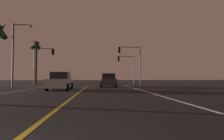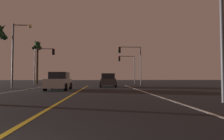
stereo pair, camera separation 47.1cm
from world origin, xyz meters
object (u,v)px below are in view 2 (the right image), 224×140
Objects in this scene: traffic_light_near_left at (44,58)px; traffic_light_far_right at (126,63)px; car_oncoming at (59,81)px; street_lamp_left_mid at (18,47)px; car_ahead_far at (108,80)px; palm_tree_left_far at (37,49)px; traffic_light_near_right at (130,57)px.

traffic_light_near_left is 1.09× the size of traffic_light_far_right.
street_lamp_left_mid is at bearing -119.05° from car_oncoming.
car_oncoming is at bearing -67.15° from traffic_light_near_left.
street_lamp_left_mid is at bearing 44.44° from traffic_light_far_right.
palm_tree_left_far reaches higher than car_ahead_far.
street_lamp_left_mid reaches higher than traffic_light_far_right.
traffic_light_near_right is 5.53m from traffic_light_far_right.
car_oncoming is at bearing 62.16° from traffic_light_far_right.
palm_tree_left_far is (-2.28, 13.49, 1.81)m from street_lamp_left_mid.
car_oncoming is 0.77× the size of traffic_light_near_left.
car_oncoming is at bearing -29.05° from street_lamp_left_mid.
car_ahead_far is at bearing 54.56° from traffic_light_near_right.
street_lamp_left_mid is at bearing -94.08° from traffic_light_near_left.
traffic_light_near_right is at bearing -35.44° from car_ahead_far.
street_lamp_left_mid is (-0.57, -7.93, 0.44)m from traffic_light_near_left.
car_ahead_far is at bearing 70.45° from traffic_light_far_right.
street_lamp_left_mid is at bearing -80.42° from palm_tree_left_far.
traffic_light_far_right is at bearing -19.55° from car_ahead_far.
car_oncoming is at bearing -65.67° from palm_tree_left_far.
car_oncoming is 18.64m from traffic_light_far_right.
car_ahead_far is (4.84, 5.70, 0.00)m from car_oncoming.
traffic_light_far_right is at bearing -0.22° from palm_tree_left_far.
car_ahead_far is at bearing -41.01° from palm_tree_left_far.
traffic_light_far_right is 19.20m from street_lamp_left_mid.
traffic_light_near_right is at bearing 30.34° from street_lamp_left_mid.
traffic_light_near_right reaches higher than car_ahead_far.
car_ahead_far is 0.72× the size of traffic_light_near_right.
traffic_light_near_right is 0.74× the size of palm_tree_left_far.
traffic_light_near_left is 0.79× the size of street_lamp_left_mid.
traffic_light_near_left is at bearing -157.15° from car_oncoming.
traffic_light_near_right is (3.61, 5.07, 3.58)m from car_ahead_far.
traffic_light_near_right is at bearing 141.89° from car_oncoming.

